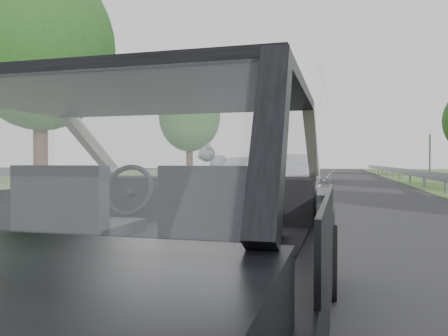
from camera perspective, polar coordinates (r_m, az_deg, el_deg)
The scene contains 10 objects.
subject_car at distance 2.51m, azimuth -7.66°, elevation -7.97°, with size 1.80×4.00×1.45m, color black.
dashboard at distance 3.07m, azimuth -3.15°, elevation -3.99°, with size 1.58×0.45×0.30m, color black.
driver_seat at distance 2.42m, azimuth -19.15°, elevation -4.61°, with size 0.50×0.72×0.42m, color #22222E.
passenger_seat at distance 2.08m, azimuth -0.54°, elevation -5.45°, with size 0.50×0.72×0.42m, color #22222E.
steering_wheel at distance 2.95m, azimuth -12.37°, elevation -2.84°, with size 0.36×0.36×0.04m, color black.
cat at distance 2.99m, azimuth 2.44°, elevation 0.28°, with size 0.54×0.17×0.24m, color gray.
other_car at distance 24.70m, azimuth 9.95°, elevation 0.02°, with size 1.84×4.67×1.54m, color #A6ACB4.
highway_sign at distance 29.18m, azimuth 25.30°, elevation 1.28°, with size 0.11×1.11×2.77m, color #127127.
tree_5 at distance 18.44m, azimuth -22.88°, elevation 10.60°, with size 5.63×5.63×8.52m, color #204F1E, non-canonical shape.
tree_6 at distance 32.25m, azimuth -4.53°, elevation 4.93°, with size 4.52×4.52×6.85m, color #204F1E, non-canonical shape.
Camera 1 is at (0.96, -2.28, 1.11)m, focal length 35.00 mm.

